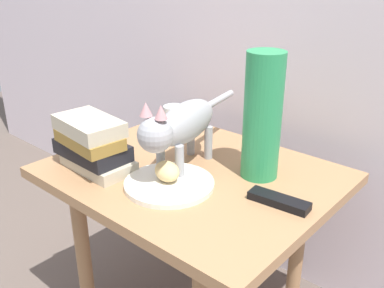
{
  "coord_description": "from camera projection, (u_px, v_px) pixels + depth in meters",
  "views": [
    {
      "loc": [
        0.71,
        -0.81,
        1.08
      ],
      "look_at": [
        0.0,
        0.0,
        0.62
      ],
      "focal_mm": 40.42,
      "sensor_mm": 36.0,
      "label": 1
    }
  ],
  "objects": [
    {
      "name": "plate",
      "position": [
        169.0,
        184.0,
        1.12
      ],
      "size": [
        0.23,
        0.23,
        0.01
      ],
      "primitive_type": "cylinder",
      "color": "silver",
      "rests_on": "side_table"
    },
    {
      "name": "bread_roll",
      "position": [
        167.0,
        171.0,
        1.12
      ],
      "size": [
        0.1,
        0.08,
        0.05
      ],
      "primitive_type": "ellipsoid",
      "rotation": [
        0.0,
        0.0,
        2.78
      ],
      "color": "#E0BC7A",
      "rests_on": "plate"
    },
    {
      "name": "tv_remote",
      "position": [
        278.0,
        201.0,
        1.03
      ],
      "size": [
        0.15,
        0.06,
        0.02
      ],
      "primitive_type": "cube",
      "rotation": [
        0.0,
        0.0,
        0.1
      ],
      "color": "black",
      "rests_on": "side_table"
    },
    {
      "name": "green_vase",
      "position": [
        263.0,
        117.0,
        1.11
      ],
      "size": [
        0.1,
        0.1,
        0.34
      ],
      "primitive_type": "cylinder",
      "color": "#288C51",
      "rests_on": "side_table"
    },
    {
      "name": "candle_jar",
      "position": [
        174.0,
        119.0,
        1.48
      ],
      "size": [
        0.07,
        0.07,
        0.08
      ],
      "color": "silver",
      "rests_on": "side_table"
    },
    {
      "name": "book_stack",
      "position": [
        92.0,
        144.0,
        1.19
      ],
      "size": [
        0.24,
        0.14,
        0.15
      ],
      "color": "#BCB299",
      "rests_on": "side_table"
    },
    {
      "name": "cat",
      "position": [
        180.0,
        125.0,
        1.16
      ],
      "size": [
        0.14,
        0.47,
        0.23
      ],
      "color": "#99999E",
      "rests_on": "side_table"
    },
    {
      "name": "side_table",
      "position": [
        192.0,
        193.0,
        1.24
      ],
      "size": [
        0.76,
        0.62,
        0.54
      ],
      "color": "#9E724C",
      "rests_on": "ground"
    }
  ]
}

